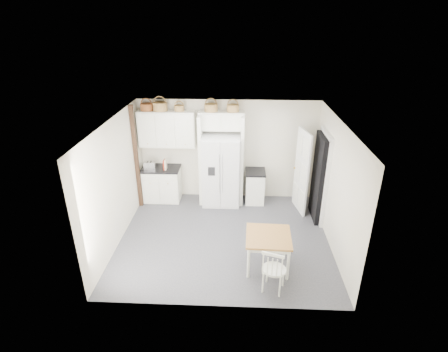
{
  "coord_description": "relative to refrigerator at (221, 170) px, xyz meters",
  "views": [
    {
      "loc": [
        0.29,
        -6.4,
        4.43
      ],
      "look_at": [
        -0.02,
        0.4,
        1.3
      ],
      "focal_mm": 28.0,
      "sensor_mm": 36.0,
      "label": 1
    }
  ],
  "objects": [
    {
      "name": "refrigerator",
      "position": [
        0.0,
        0.0,
        0.0
      ],
      "size": [
        0.93,
        0.75,
        1.8
      ],
      "primitive_type": "cube",
      "color": "silver",
      "rests_on": "floor"
    },
    {
      "name": "windsor_chair",
      "position": [
        1.09,
        -3.17,
        -0.46
      ],
      "size": [
        0.53,
        0.5,
        0.87
      ],
      "primitive_type": "cube",
      "rotation": [
        0.0,
        0.0,
        -0.32
      ],
      "color": "white",
      "rests_on": "floor"
    },
    {
      "name": "toaster",
      "position": [
        -1.82,
        -0.0,
        0.1
      ],
      "size": [
        0.3,
        0.19,
        0.19
      ],
      "primitive_type": "cube",
      "rotation": [
        0.0,
        0.0,
        0.09
      ],
      "color": "silver",
      "rests_on": "counter_left"
    },
    {
      "name": "counter_left",
      "position": [
        -1.56,
        0.08,
        -0.01
      ],
      "size": [
        0.97,
        0.63,
        0.04
      ],
      "primitive_type": "cube",
      "color": "black",
      "rests_on": "base_cab_left"
    },
    {
      "name": "base_cab_left",
      "position": [
        -1.56,
        0.08,
        -0.47
      ],
      "size": [
        0.93,
        0.59,
        0.87
      ],
      "primitive_type": "cube",
      "color": "white",
      "rests_on": "floor"
    },
    {
      "name": "basket_upper_c",
      "position": [
        -1.02,
        0.21,
        1.52
      ],
      "size": [
        0.24,
        0.24,
        0.14
      ],
      "primitive_type": "cylinder",
      "color": "brown",
      "rests_on": "upper_cabinet"
    },
    {
      "name": "base_cab_right",
      "position": [
        0.86,
        0.08,
        -0.49
      ],
      "size": [
        0.47,
        0.56,
        0.82
      ],
      "primitive_type": "cube",
      "color": "white",
      "rests_on": "floor"
    },
    {
      "name": "basket_upper_a",
      "position": [
        -1.81,
        0.21,
        1.54
      ],
      "size": [
        0.3,
        0.3,
        0.17
      ],
      "primitive_type": "cylinder",
      "color": "brown",
      "rests_on": "upper_cabinet"
    },
    {
      "name": "wall_left",
      "position": [
        -2.1,
        -1.62,
        0.4
      ],
      "size": [
        0.0,
        4.0,
        4.0
      ],
      "primitive_type": "plane",
      "rotation": [
        1.57,
        0.0,
        1.57
      ],
      "color": "silver",
      "rests_on": "floor"
    },
    {
      "name": "fridge_panel_right",
      "position": [
        0.51,
        0.08,
        0.25
      ],
      "size": [
        0.08,
        0.6,
        2.3
      ],
      "primitive_type": "cube",
      "color": "white",
      "rests_on": "floor"
    },
    {
      "name": "fridge_panel_left",
      "position": [
        -0.51,
        0.08,
        0.25
      ],
      "size": [
        0.08,
        0.6,
        2.3
      ],
      "primitive_type": "cube",
      "color": "white",
      "rests_on": "floor"
    },
    {
      "name": "basket_bridge_b",
      "position": [
        0.27,
        0.21,
        1.53
      ],
      "size": [
        0.29,
        0.29,
        0.17
      ],
      "primitive_type": "cylinder",
      "color": "brown",
      "rests_on": "bridge_cabinet"
    },
    {
      "name": "dining_table",
      "position": [
        1.02,
        -2.53,
        -0.55
      ],
      "size": [
        0.87,
        0.87,
        0.7
      ],
      "primitive_type": "cube",
      "rotation": [
        0.0,
        0.0,
        -0.04
      ],
      "color": "brown",
      "rests_on": "floor"
    },
    {
      "name": "wall_back",
      "position": [
        0.15,
        0.38,
        0.4
      ],
      "size": [
        4.5,
        0.0,
        4.5
      ],
      "primitive_type": "plane",
      "rotation": [
        1.57,
        0.0,
        0.0
      ],
      "color": "silver",
      "rests_on": "floor"
    },
    {
      "name": "counter_right",
      "position": [
        0.86,
        0.08,
        -0.06
      ],
      "size": [
        0.5,
        0.6,
        0.04
      ],
      "primitive_type": "cube",
      "color": "black",
      "rests_on": "base_cab_right"
    },
    {
      "name": "floor",
      "position": [
        0.15,
        -1.62,
        -0.9
      ],
      "size": [
        4.5,
        4.5,
        0.0
      ],
      "primitive_type": "plane",
      "color": "#34343B",
      "rests_on": "ground"
    },
    {
      "name": "door_slab",
      "position": [
        1.95,
        -0.28,
        0.13
      ],
      "size": [
        0.21,
        0.79,
        2.05
      ],
      "primitive_type": "cube",
      "rotation": [
        0.0,
        0.0,
        -1.36
      ],
      "color": "white",
      "rests_on": "floor"
    },
    {
      "name": "trim_post",
      "position": [
        -2.05,
        -0.27,
        0.4
      ],
      "size": [
        0.09,
        0.09,
        2.6
      ],
      "primitive_type": "cube",
      "color": "black",
      "rests_on": "floor"
    },
    {
      "name": "ceiling",
      "position": [
        0.15,
        -1.62,
        1.7
      ],
      "size": [
        4.5,
        4.5,
        0.0
      ],
      "primitive_type": "plane",
      "color": "white",
      "rests_on": "wall_back"
    },
    {
      "name": "upper_cabinet",
      "position": [
        -1.35,
        0.21,
        1.0
      ],
      "size": [
        1.4,
        0.34,
        0.9
      ],
      "primitive_type": "cube",
      "color": "white",
      "rests_on": "wall_back"
    },
    {
      "name": "basket_upper_b",
      "position": [
        -1.48,
        0.21,
        1.55
      ],
      "size": [
        0.34,
        0.34,
        0.2
      ],
      "primitive_type": "cylinder",
      "color": "brown",
      "rests_on": "upper_cabinet"
    },
    {
      "name": "doorway_void",
      "position": [
        2.31,
        -0.62,
        0.13
      ],
      "size": [
        0.18,
        0.85,
        2.05
      ],
      "primitive_type": "cube",
      "color": "black",
      "rests_on": "floor"
    },
    {
      "name": "wall_right",
      "position": [
        2.4,
        -1.62,
        0.4
      ],
      "size": [
        0.0,
        4.0,
        4.0
      ],
      "primitive_type": "plane",
      "rotation": [
        1.57,
        0.0,
        -1.57
      ],
      "color": "silver",
      "rests_on": "floor"
    },
    {
      "name": "bridge_cabinet",
      "position": [
        0.0,
        0.21,
        1.23
      ],
      "size": [
        1.12,
        0.34,
        0.45
      ],
      "primitive_type": "cube",
      "color": "white",
      "rests_on": "wall_back"
    },
    {
      "name": "basket_bridge_a",
      "position": [
        -0.25,
        0.21,
        1.54
      ],
      "size": [
        0.32,
        0.32,
        0.18
      ],
      "primitive_type": "cylinder",
      "color": "brown",
      "rests_on": "bridge_cabinet"
    },
    {
      "name": "cookbook_cream",
      "position": [
        -1.4,
        0.0,
        0.14
      ],
      "size": [
        0.04,
        0.18,
        0.26
      ],
      "primitive_type": "cube",
      "rotation": [
        0.0,
        0.0,
        0.03
      ],
      "color": "beige",
      "rests_on": "counter_left"
    },
    {
      "name": "cookbook_red",
      "position": [
        -1.43,
        0.0,
        0.13
      ],
      "size": [
        0.05,
        0.17,
        0.25
      ],
      "primitive_type": "cube",
      "rotation": [
        0.0,
        0.0,
        -0.06
      ],
      "color": "#971C0B",
      "rests_on": "counter_left"
    }
  ]
}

